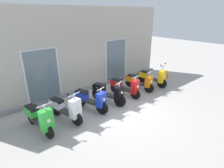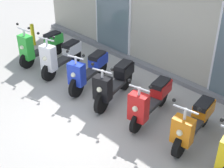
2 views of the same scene
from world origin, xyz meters
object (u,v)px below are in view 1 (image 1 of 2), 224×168
at_px(scooter_red, 125,86).
at_px(traffic_cone, 166,74).
at_px(scooter_blue, 91,99).
at_px(scooter_green, 39,118).
at_px(scooter_yellow, 153,77).
at_px(scooter_black, 108,92).
at_px(scooter_white, 66,108).
at_px(scooter_orange, 139,81).

relative_size(scooter_red, traffic_cone, 3.07).
relative_size(scooter_blue, scooter_red, 1.00).
xyz_separation_m(scooter_green, scooter_blue, (2.03, 0.08, -0.02)).
bearing_deg(scooter_yellow, traffic_cone, 6.88).
bearing_deg(scooter_black, scooter_white, -178.18).
height_order(scooter_white, traffic_cone, scooter_white).
height_order(scooter_orange, scooter_yellow, scooter_yellow).
height_order(scooter_blue, scooter_yellow, scooter_yellow).
bearing_deg(scooter_white, traffic_cone, 2.45).
bearing_deg(scooter_white, scooter_green, -178.67).
bearing_deg(scooter_white, scooter_yellow, 1.10).
height_order(scooter_blue, traffic_cone, scooter_blue).
bearing_deg(scooter_red, scooter_white, -177.86).
bearing_deg(scooter_orange, scooter_red, -176.49).
distance_m(scooter_green, scooter_yellow, 5.99).
relative_size(scooter_yellow, traffic_cone, 3.14).
height_order(scooter_green, scooter_black, scooter_green).
bearing_deg(scooter_white, scooter_orange, 2.49).
xyz_separation_m(scooter_white, scooter_black, (1.99, 0.06, 0.00)).
xyz_separation_m(scooter_orange, traffic_cone, (2.48, 0.10, -0.17)).
bearing_deg(traffic_cone, scooter_yellow, -173.12).
xyz_separation_m(scooter_white, scooter_red, (3.04, 0.11, -0.01)).
height_order(scooter_green, scooter_blue, scooter_green).
bearing_deg(scooter_green, scooter_black, 1.66).
height_order(scooter_white, scooter_red, scooter_white).
bearing_deg(scooter_red, scooter_blue, -178.23).
xyz_separation_m(scooter_red, scooter_orange, (1.05, 0.06, -0.05)).
height_order(scooter_black, traffic_cone, scooter_black).
distance_m(scooter_green, scooter_blue, 2.03).
bearing_deg(scooter_blue, scooter_red, 1.77).
height_order(scooter_green, scooter_yellow, scooter_yellow).
bearing_deg(scooter_white, scooter_blue, 2.82).
height_order(scooter_blue, scooter_orange, scooter_blue).
height_order(scooter_green, scooter_red, scooter_green).
bearing_deg(scooter_yellow, scooter_red, 179.52).
height_order(scooter_green, scooter_white, scooter_white).
relative_size(scooter_blue, scooter_orange, 1.00).
xyz_separation_m(scooter_white, scooter_yellow, (5.04, 0.10, -0.01)).
bearing_deg(scooter_blue, scooter_yellow, 0.63).
distance_m(scooter_green, scooter_orange, 5.04).
xyz_separation_m(scooter_white, traffic_cone, (6.57, 0.28, -0.23)).
bearing_deg(traffic_cone, scooter_blue, -177.62).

